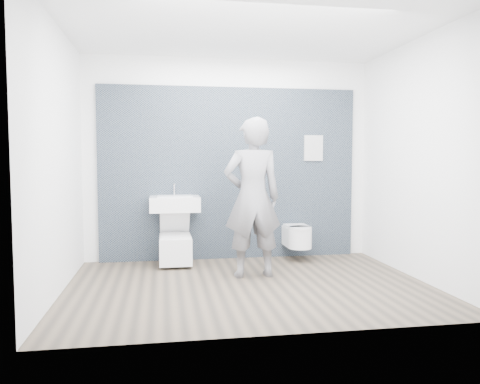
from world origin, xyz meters
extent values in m
plane|color=brown|center=(0.00, 0.00, 0.00)|extent=(4.00, 4.00, 0.00)
plane|color=white|center=(0.00, 1.50, 1.40)|extent=(4.00, 0.00, 4.00)
plane|color=white|center=(0.00, -1.50, 1.40)|extent=(4.00, 0.00, 4.00)
plane|color=white|center=(-2.00, 0.00, 1.40)|extent=(0.00, 3.00, 3.00)
plane|color=white|center=(2.00, 0.00, 1.40)|extent=(0.00, 3.00, 3.00)
plane|color=white|center=(0.00, 0.00, 2.80)|extent=(4.00, 4.00, 0.00)
cube|color=black|center=(0.00, 1.47, 0.00)|extent=(3.60, 0.06, 2.40)
cube|color=white|center=(-0.78, 1.19, 0.81)|extent=(0.65, 0.49, 0.20)
cube|color=silver|center=(-0.78, 1.17, 0.91)|extent=(0.46, 0.33, 0.03)
cylinder|color=silver|center=(-0.78, 1.38, 0.99)|extent=(0.02, 0.02, 0.16)
cylinder|color=silver|center=(-0.78, 1.33, 1.06)|extent=(0.02, 0.11, 0.02)
cylinder|color=silver|center=(-0.78, 1.42, 0.65)|extent=(0.04, 0.04, 0.13)
cube|color=white|center=(-0.78, 1.14, 0.21)|extent=(0.42, 0.60, 0.35)
cylinder|color=silver|center=(-0.78, 1.09, 0.37)|extent=(0.30, 0.30, 0.03)
cube|color=white|center=(-0.78, 1.09, 0.40)|extent=(0.39, 0.48, 0.02)
cube|color=white|center=(-0.78, 1.25, 0.58)|extent=(0.39, 0.29, 0.36)
cube|color=silver|center=(-0.78, 1.41, 0.08)|extent=(0.11, 0.06, 0.08)
cube|color=white|center=(0.91, 1.25, 0.32)|extent=(0.32, 0.37, 0.27)
cylinder|color=white|center=(0.91, 1.07, 0.32)|extent=(0.32, 0.32, 0.27)
cube|color=white|center=(0.91, 1.23, 0.47)|extent=(0.30, 0.36, 0.03)
cylinder|color=white|center=(0.91, 1.05, 0.47)|extent=(0.30, 0.30, 0.03)
cube|color=silver|center=(0.91, 1.41, 0.23)|extent=(0.09, 0.06, 0.08)
cube|color=white|center=(1.20, 1.43, 0.00)|extent=(0.27, 0.03, 0.36)
imported|color=slate|center=(0.11, 0.38, 0.94)|extent=(0.71, 0.48, 1.89)
camera|label=1|loc=(-0.93, -5.04, 1.40)|focal=35.00mm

